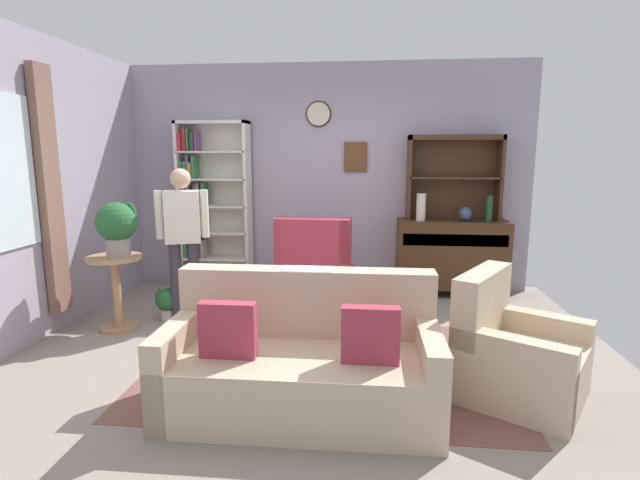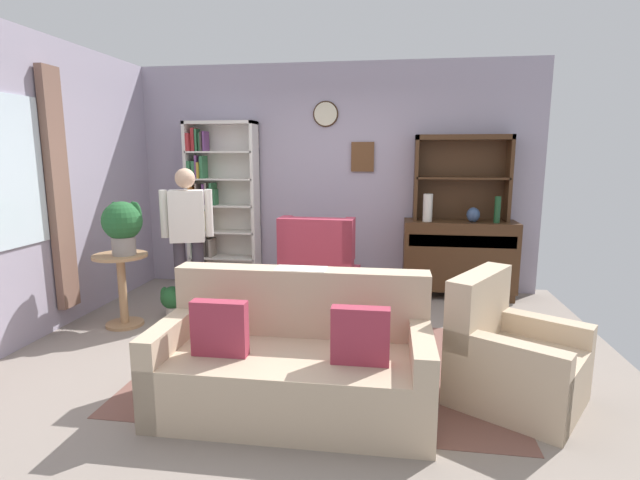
% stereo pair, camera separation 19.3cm
% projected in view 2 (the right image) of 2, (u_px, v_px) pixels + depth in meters
% --- Properties ---
extents(ground_plane, '(5.40, 4.60, 0.02)m').
position_uv_depth(ground_plane, '(305.00, 351.00, 4.22)').
color(ground_plane, gray).
extents(wall_back, '(5.00, 0.09, 2.80)m').
position_uv_depth(wall_back, '(335.00, 178.00, 6.04)').
color(wall_back, '#A399AD').
rests_on(wall_back, ground_plane).
extents(wall_left, '(0.16, 4.20, 2.80)m').
position_uv_depth(wall_left, '(27.00, 188.00, 4.29)').
color(wall_left, '#A399AD').
rests_on(wall_left, ground_plane).
extents(area_rug, '(2.82, 2.02, 0.01)m').
position_uv_depth(area_rug, '(323.00, 365.00, 3.90)').
color(area_rug, brown).
rests_on(area_rug, ground_plane).
extents(bookshelf, '(0.90, 0.30, 2.10)m').
position_uv_depth(bookshelf, '(217.00, 204.00, 6.14)').
color(bookshelf, silver).
rests_on(bookshelf, ground_plane).
extents(sideboard, '(1.30, 0.45, 0.92)m').
position_uv_depth(sideboard, '(459.00, 255.00, 5.71)').
color(sideboard, '#422816').
rests_on(sideboard, ground_plane).
extents(sideboard_hutch, '(1.10, 0.26, 1.00)m').
position_uv_depth(sideboard_hutch, '(462.00, 166.00, 5.63)').
color(sideboard_hutch, '#422816').
rests_on(sideboard_hutch, sideboard).
extents(vase_tall, '(0.11, 0.11, 0.32)m').
position_uv_depth(vase_tall, '(428.00, 208.00, 5.59)').
color(vase_tall, beige).
rests_on(vase_tall, sideboard).
extents(vase_round, '(0.15, 0.15, 0.17)m').
position_uv_depth(vase_round, '(473.00, 215.00, 5.54)').
color(vase_round, '#33476B').
rests_on(vase_round, sideboard).
extents(bottle_wine, '(0.07, 0.07, 0.30)m').
position_uv_depth(bottle_wine, '(497.00, 210.00, 5.47)').
color(bottle_wine, '#194223').
rests_on(bottle_wine, sideboard).
extents(couch_floral, '(1.80, 0.86, 0.90)m').
position_uv_depth(couch_floral, '(294.00, 363.00, 3.22)').
color(couch_floral, '#C6AD8E').
rests_on(couch_floral, ground_plane).
extents(armchair_floral, '(1.06, 1.05, 0.88)m').
position_uv_depth(armchair_floral, '(512.00, 361.00, 3.30)').
color(armchair_floral, '#C6AD8E').
rests_on(armchair_floral, ground_plane).
extents(wingback_chair, '(0.82, 0.84, 1.05)m').
position_uv_depth(wingback_chair, '(320.00, 276.00, 5.22)').
color(wingback_chair, '#A33347').
rests_on(wingback_chair, ground_plane).
extents(plant_stand, '(0.52, 0.52, 0.73)m').
position_uv_depth(plant_stand, '(122.00, 282.00, 4.74)').
color(plant_stand, '#A87F56').
rests_on(plant_stand, ground_plane).
extents(potted_plant_large, '(0.38, 0.38, 0.52)m').
position_uv_depth(potted_plant_large, '(123.00, 223.00, 4.62)').
color(potted_plant_large, gray).
rests_on(potted_plant_large, plant_stand).
extents(potted_plant_small, '(0.24, 0.24, 0.33)m').
position_uv_depth(potted_plant_small, '(172.00, 299.00, 5.03)').
color(potted_plant_small, beige).
rests_on(potted_plant_small, ground_plane).
extents(person_reading, '(0.52, 0.30, 1.56)m').
position_uv_depth(person_reading, '(188.00, 233.00, 4.88)').
color(person_reading, '#38333D').
rests_on(person_reading, ground_plane).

